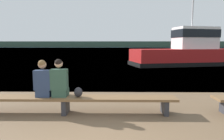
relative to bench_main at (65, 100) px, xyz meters
name	(u,v)px	position (x,y,z in m)	size (l,w,h in m)	color
water_surface	(114,48)	(0.76, 122.47, -0.37)	(240.00, 240.00, 0.00)	#426B8E
far_shoreline	(114,44)	(0.76, 191.06, 2.36)	(600.00, 12.00, 5.46)	#2D3D2D
bench_main	(65,100)	(0.00, 0.00, 0.00)	(5.92, 0.55, 0.46)	brown
person_left	(43,81)	(-0.58, 0.01, 0.51)	(0.44, 0.41, 0.99)	navy
person_right	(60,81)	(-0.14, 0.01, 0.52)	(0.44, 0.41, 1.01)	#2D4C3D
shopping_bag	(78,92)	(0.35, -0.02, 0.22)	(0.22, 0.21, 0.26)	#232328
tugboat_red	(190,53)	(8.35, 13.53, 0.72)	(11.34, 5.78, 6.08)	#A81919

